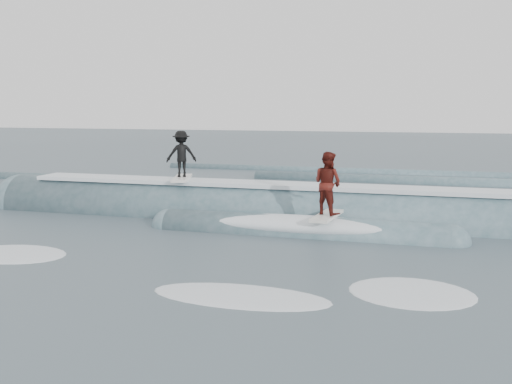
# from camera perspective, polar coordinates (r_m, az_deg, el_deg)

# --- Properties ---
(ground) EXTENTS (160.00, 160.00, 0.00)m
(ground) POSITION_cam_1_polar(r_m,az_deg,el_deg) (14.35, -6.38, -7.63)
(ground) COLOR #384852
(ground) RESTS_ON ground
(breaking_wave) EXTENTS (22.74, 4.01, 2.46)m
(breaking_wave) POSITION_cam_1_polar(r_m,az_deg,el_deg) (20.21, 1.22, -2.73)
(breaking_wave) COLOR #3C5C65
(breaking_wave) RESTS_ON ground
(surfer_black) EXTENTS (1.27, 2.07, 1.81)m
(surfer_black) POSITION_cam_1_polar(r_m,az_deg,el_deg) (21.30, -7.47, 3.61)
(surfer_black) COLOR white
(surfer_black) RESTS_ON ground
(surfer_red) EXTENTS (1.19, 2.05, 2.04)m
(surfer_red) POSITION_cam_1_polar(r_m,az_deg,el_deg) (17.63, 7.17, 0.64)
(surfer_red) COLOR silver
(surfer_red) RESTS_ON ground
(whitewater) EXTENTS (13.56, 3.81, 0.10)m
(whitewater) POSITION_cam_1_polar(r_m,az_deg,el_deg) (14.19, -10.76, -7.92)
(whitewater) COLOR white
(whitewater) RESTS_ON ground
(far_swells) EXTENTS (37.55, 8.65, 0.80)m
(far_swells) POSITION_cam_1_polar(r_m,az_deg,el_deg) (30.99, 7.32, 1.08)
(far_swells) COLOR #3C5C65
(far_swells) RESTS_ON ground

